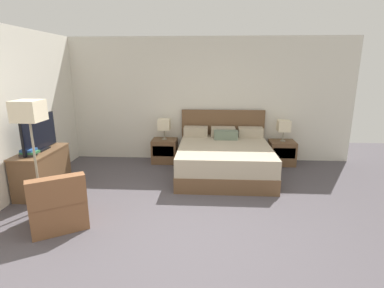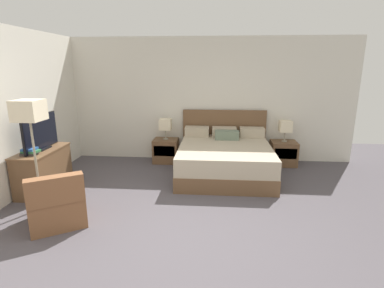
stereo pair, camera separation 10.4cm
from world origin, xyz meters
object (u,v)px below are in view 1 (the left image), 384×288
object	(u,v)px
table_lamp_left	(164,125)
floor_lamp	(29,118)
nightstand_left	(165,151)
book_red_cover	(29,154)
table_lamp_right	(284,126)
dresser	(42,170)
tv	(39,133)
book_blue_cover	(30,152)
armchair_by_window	(58,206)
bed	(224,158)
nightstand_right	(282,153)
book_small_top	(28,150)

from	to	relation	value
table_lamp_left	floor_lamp	size ratio (longest dim) A/B	0.28
nightstand_left	book_red_cover	world-z (taller)	book_red_cover
table_lamp_right	dresser	bearing A→B (deg)	-158.61
nightstand_left	table_lamp_right	bearing A→B (deg)	0.03
dresser	table_lamp_left	bearing A→B (deg)	43.24
tv	floor_lamp	size ratio (longest dim) A/B	0.58
table_lamp_right	table_lamp_left	bearing A→B (deg)	180.00
book_blue_cover	table_lamp_right	bearing A→B (deg)	24.50
floor_lamp	armchair_by_window	bearing A→B (deg)	-40.68
bed	tv	world-z (taller)	tv
tv	armchair_by_window	bearing A→B (deg)	-54.71
nightstand_right	armchair_by_window	world-z (taller)	armchair_by_window
nightstand_left	table_lamp_left	size ratio (longest dim) A/B	1.19
book_small_top	table_lamp_left	bearing A→B (deg)	47.37
tv	bed	bearing A→B (deg)	17.58
table_lamp_left	book_red_cover	size ratio (longest dim) A/B	2.03
table_lamp_left	book_red_cover	world-z (taller)	table_lamp_left
book_red_cover	book_small_top	xyz separation A→B (m)	(0.01, 0.00, 0.07)
table_lamp_right	bed	bearing A→B (deg)	-151.84
nightstand_left	floor_lamp	distance (m)	3.05
book_small_top	floor_lamp	bearing A→B (deg)	-49.82
bed	floor_lamp	world-z (taller)	floor_lamp
nightstand_right	floor_lamp	distance (m)	4.86
tv	book_red_cover	bearing A→B (deg)	-93.33
book_red_cover	floor_lamp	world-z (taller)	floor_lamp
nightstand_right	book_blue_cover	bearing A→B (deg)	-155.51
table_lamp_right	book_blue_cover	xyz separation A→B (m)	(-4.39, -2.00, -0.07)
bed	armchair_by_window	bearing A→B (deg)	-137.02
book_small_top	tv	bearing A→B (deg)	87.68
tv	book_small_top	distance (m)	0.38
book_red_cover	dresser	bearing A→B (deg)	86.59
dresser	book_blue_cover	size ratio (longest dim) A/B	4.51
floor_lamp	bed	bearing A→B (deg)	31.71
dresser	tv	distance (m)	0.63
dresser	floor_lamp	size ratio (longest dim) A/B	0.67
table_lamp_right	floor_lamp	bearing A→B (deg)	-149.39
nightstand_right	table_lamp_left	world-z (taller)	table_lamp_left
nightstand_left	table_lamp_left	world-z (taller)	table_lamp_left
table_lamp_right	dresser	world-z (taller)	table_lamp_right
book_red_cover	floor_lamp	xyz separation A→B (m)	(0.35, -0.40, 0.65)
book_red_cover	book_small_top	world-z (taller)	book_small_top
nightstand_left	armchair_by_window	xyz separation A→B (m)	(-1.01, -2.82, 0.03)
table_lamp_left	armchair_by_window	world-z (taller)	table_lamp_left
table_lamp_right	book_red_cover	distance (m)	4.85
bed	book_small_top	xyz separation A→B (m)	(-3.13, -1.32, 0.48)
bed	nightstand_right	bearing A→B (deg)	28.11
dresser	book_small_top	size ratio (longest dim) A/B	5.66
table_lamp_left	floor_lamp	world-z (taller)	floor_lamp
book_red_cover	tv	bearing A→B (deg)	86.67
dresser	book_small_top	world-z (taller)	book_small_top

